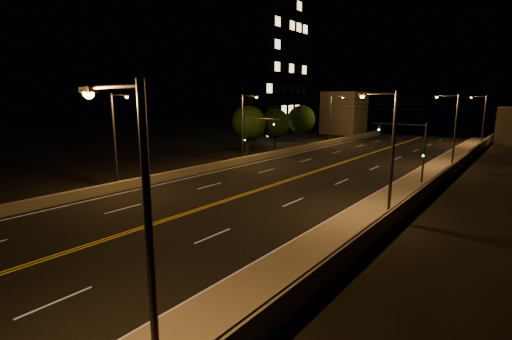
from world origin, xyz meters
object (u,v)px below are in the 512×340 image
Objects in this scene: streetlight_5 at (244,123)px; traffic_signal_right at (413,145)px; streetlight_3 at (482,117)px; streetlight_4 at (116,134)px; streetlight_0 at (141,226)px; streetlight_1 at (388,147)px; tree_0 at (248,123)px; streetlight_2 at (453,126)px; streetlight_6 at (332,116)px; tree_1 at (275,123)px; traffic_signal_left at (253,134)px; tree_2 at (301,119)px; building_tower at (238,61)px.

streetlight_5 is 1.46× the size of traffic_signal_right.
streetlight_4 is (-21.40, -54.33, 0.00)m from streetlight_3.
streetlight_0 is 1.00× the size of streetlight_1.
streetlight_0 reaches higher than tree_0.
streetlight_4 is at bearing -90.00° from streetlight_5.
streetlight_5 is at bearing 124.98° from streetlight_0.
streetlight_2 and streetlight_4 have the same top height.
streetlight_1 is at bearing -59.48° from streetlight_6.
streetlight_5 reaches higher than tree_1.
streetlight_2 is 26.41m from streetlight_3.
streetlight_5 is at bearing -169.55° from traffic_signal_left.
streetlight_5 is at bearing -154.24° from streetlight_2.
streetlight_1 is 1.25× the size of tree_2.
streetlight_1 is 1.00× the size of streetlight_6.
tree_1 is (-5.85, 13.47, 0.31)m from traffic_signal_left.
streetlight_5 is 14.50m from tree_1.
tree_1 is at bearing 98.57° from streetlight_4.
streetlight_0 is 1.00× the size of streetlight_5.
streetlight_3 is at bearing 60.98° from traffic_signal_left.
streetlight_6 is 18.26m from tree_0.
streetlight_4 is 24.86m from tree_0.
streetlight_6 is at bearing 66.31° from tree_1.
streetlight_0 is at bearing -68.74° from streetlight_6.
streetlight_1 is 1.46× the size of traffic_signal_left.
streetlight_2 is 0.26× the size of building_tower.
streetlight_4 is at bearing -63.23° from building_tower.
building_tower is (-22.46, 24.46, 11.75)m from traffic_signal_left.
streetlight_0 is 25.04m from streetlight_4.
streetlight_1 is 1.00× the size of streetlight_3.
building_tower is (-42.72, 55.26, 10.52)m from streetlight_0.
streetlight_3 reaches higher than tree_0.
streetlight_3 is (0.00, 48.62, 0.00)m from streetlight_1.
streetlight_1 is 24.48m from streetlight_5.
streetlight_5 is at bearing -90.00° from streetlight_6.
streetlight_5 is (0.00, 17.59, 0.00)m from streetlight_4.
traffic_signal_right is (-1.54, -10.12, -1.22)m from streetlight_2.
streetlight_1 is at bearing -52.53° from tree_2.
streetlight_2 is at bearing 52.53° from streetlight_4.
streetlight_4 is at bearing -90.00° from streetlight_6.
streetlight_0 and streetlight_1 have the same top height.
tree_0 is 6.89m from tree_1.
streetlight_5 is at bearing 150.96° from streetlight_1.
streetlight_2 is 23.76m from streetlight_5.
streetlight_2 is 29.22m from tree_2.
tree_2 is (-26.48, -14.07, -0.68)m from streetlight_3.
tree_2 is at bearing 138.00° from traffic_signal_right.
streetlight_5 reaches higher than traffic_signal_right.
tree_0 reaches higher than traffic_signal_right.
streetlight_4 is 0.26× the size of building_tower.
streetlight_6 is 23.78m from building_tower.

